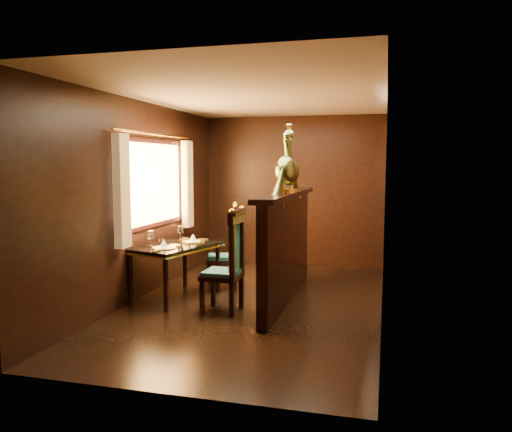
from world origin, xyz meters
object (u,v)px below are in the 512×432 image
object	(u,v)px
dining_table	(176,250)
chair_left	(231,258)
peacock_right	(290,162)
chair_right	(230,244)
peacock_left	(286,158)

from	to	relation	value
dining_table	chair_left	xyz separation A→B (m)	(0.86, -0.40, 0.02)
chair_left	peacock_right	size ratio (longest dim) A/B	1.63
dining_table	chair_left	size ratio (longest dim) A/B	1.08
dining_table	chair_right	world-z (taller)	chair_right
dining_table	chair_right	xyz separation A→B (m)	(0.53, 0.62, -0.00)
chair_left	chair_right	world-z (taller)	chair_left
chair_right	peacock_right	bearing A→B (deg)	-26.81
peacock_left	peacock_right	xyz separation A→B (m)	(0.00, 0.30, -0.05)
dining_table	peacock_left	size ratio (longest dim) A/B	1.56
peacock_right	peacock_left	bearing A→B (deg)	-90.00
dining_table	peacock_right	distance (m)	1.84
peacock_right	chair_left	bearing A→B (deg)	-120.35
chair_right	peacock_right	distance (m)	1.41
peacock_left	peacock_right	distance (m)	0.30
chair_right	peacock_left	distance (m)	1.51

